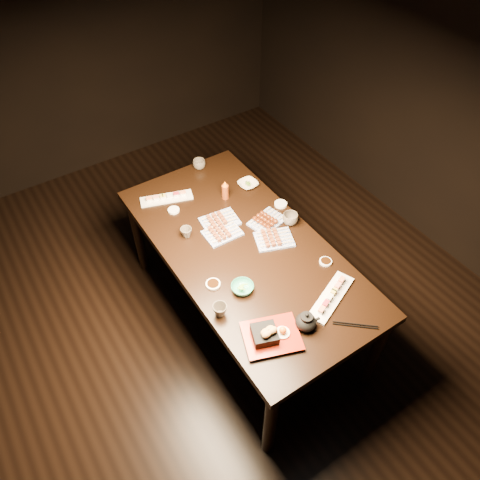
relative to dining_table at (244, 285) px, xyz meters
name	(u,v)px	position (x,y,z in m)	size (l,w,h in m)	color
ground	(228,353)	(-0.25, -0.18, -0.38)	(5.00, 5.00, 0.00)	black
dining_table	(244,285)	(0.00, 0.00, 0.00)	(0.90, 1.80, 0.75)	black
sushi_platter_near	(332,295)	(0.19, -0.58, 0.40)	(0.37, 0.10, 0.05)	white
sushi_platter_far	(166,197)	(-0.20, 0.66, 0.40)	(0.35, 0.10, 0.04)	white
yakitori_plate_center	(220,219)	(-0.01, 0.27, 0.40)	(0.23, 0.17, 0.06)	#828EB6
yakitori_plate_right	(274,237)	(0.19, -0.05, 0.40)	(0.23, 0.17, 0.06)	#828EB6
yakitori_plate_left	(222,231)	(-0.05, 0.17, 0.40)	(0.22, 0.16, 0.06)	#828EB6
tsukune_plate	(267,219)	(0.24, 0.10, 0.40)	(0.22, 0.16, 0.06)	#828EB6
edamame_bowl_green	(242,288)	(-0.19, -0.27, 0.40)	(0.13, 0.13, 0.04)	#2D8C6C
edamame_bowl_cream	(248,184)	(0.34, 0.47, 0.39)	(0.13, 0.13, 0.03)	beige
tempura_tray	(272,332)	(-0.24, -0.61, 0.43)	(0.29, 0.23, 0.11)	black
teacup_near_left	(220,310)	(-0.38, -0.34, 0.41)	(0.08, 0.08, 0.07)	#4E463C
teacup_mid_right	(290,219)	(0.36, 0.01, 0.41)	(0.10, 0.10, 0.08)	#4E463C
teacup_far_left	(186,232)	(-0.25, 0.28, 0.41)	(0.07, 0.07, 0.07)	#4E463C
teacup_far_right	(199,164)	(0.16, 0.83, 0.41)	(0.09, 0.09, 0.07)	#4E463C
teapot	(306,321)	(-0.05, -0.65, 0.43)	(0.13, 0.13, 0.11)	black
condiment_bottle	(225,190)	(0.14, 0.45, 0.45)	(0.05, 0.05, 0.14)	maroon
sauce_dish_west	(213,284)	(-0.31, -0.15, 0.38)	(0.08, 0.08, 0.01)	white
sauce_dish_east	(281,204)	(0.41, 0.19, 0.38)	(0.08, 0.08, 0.01)	white
sauce_dish_se	(326,262)	(0.33, -0.36, 0.38)	(0.07, 0.07, 0.01)	white
sauce_dish_nw	(174,210)	(-0.21, 0.53, 0.38)	(0.08, 0.08, 0.01)	white
chopsticks_near	(265,337)	(-0.26, -0.58, 0.38)	(0.24, 0.02, 0.01)	black
chopsticks_se	(355,325)	(0.18, -0.79, 0.38)	(0.24, 0.02, 0.01)	black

